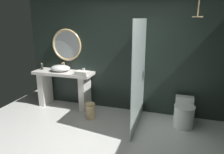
% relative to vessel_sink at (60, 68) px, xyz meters
% --- Properties ---
extents(back_wall_panel, '(4.80, 0.10, 2.60)m').
position_rel_vessel_sink_xyz_m(back_wall_panel, '(1.52, 0.31, 0.34)').
color(back_wall_panel, '#1E2823').
rests_on(back_wall_panel, ground_plane).
extents(vanity_counter, '(1.45, 0.49, 0.89)m').
position_rel_vessel_sink_xyz_m(vanity_counter, '(0.08, -0.01, -0.40)').
color(vanity_counter, silver).
rests_on(vanity_counter, ground_plane).
extents(vessel_sink, '(0.48, 0.39, 0.19)m').
position_rel_vessel_sink_xyz_m(vessel_sink, '(0.00, 0.00, 0.00)').
color(vessel_sink, white).
rests_on(vessel_sink, vanity_counter).
extents(tumbler_cup, '(0.07, 0.07, 0.11)m').
position_rel_vessel_sink_xyz_m(tumbler_cup, '(0.60, 0.01, -0.02)').
color(tumbler_cup, silver).
rests_on(tumbler_cup, vanity_counter).
extents(soap_dispenser, '(0.07, 0.07, 0.16)m').
position_rel_vessel_sink_xyz_m(soap_dispenser, '(-0.52, 0.01, -0.00)').
color(soap_dispenser, '#282D28').
rests_on(soap_dispenser, vanity_counter).
extents(round_wall_mirror, '(0.77, 0.05, 0.77)m').
position_rel_vessel_sink_xyz_m(round_wall_mirror, '(0.08, 0.22, 0.53)').
color(round_wall_mirror, '#D6B77F').
extents(shower_glass_panel, '(0.02, 1.34, 2.11)m').
position_rel_vessel_sink_xyz_m(shower_glass_panel, '(1.96, -0.41, 0.09)').
color(shower_glass_panel, silver).
rests_on(shower_glass_panel, ground_plane).
extents(rain_shower_head, '(0.19, 0.19, 0.37)m').
position_rel_vessel_sink_xyz_m(rain_shower_head, '(2.92, -0.08, 1.22)').
color(rain_shower_head, '#D6B77F').
extents(toilet, '(0.41, 0.59, 0.54)m').
position_rel_vessel_sink_xyz_m(toilet, '(2.86, -0.16, -0.70)').
color(toilet, white).
rests_on(toilet, ground_plane).
extents(waste_bin, '(0.21, 0.21, 0.37)m').
position_rel_vessel_sink_xyz_m(waste_bin, '(0.94, -0.44, -0.77)').
color(waste_bin, '#D6B77F').
rests_on(waste_bin, ground_plane).
extents(folded_hand_towel, '(0.31, 0.21, 0.09)m').
position_rel_vessel_sink_xyz_m(folded_hand_towel, '(0.64, -0.16, -0.03)').
color(folded_hand_towel, silver).
rests_on(folded_hand_towel, vanity_counter).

